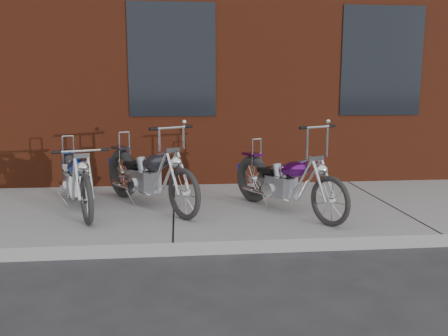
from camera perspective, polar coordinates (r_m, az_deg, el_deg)
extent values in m
plane|color=#29282C|center=(5.15, -6.13, -10.53)|extent=(120.00, 120.00, 0.00)
cube|color=gray|center=(6.55, -6.05, -5.37)|extent=(22.00, 3.00, 0.15)
torus|color=black|center=(6.65, 4.24, -1.49)|extent=(0.44, 0.65, 0.67)
torus|color=black|center=(5.63, 13.67, -4.16)|extent=(0.35, 0.56, 0.60)
cube|color=#969AA1|center=(6.21, 7.70, -2.45)|extent=(0.41, 0.45, 0.28)
ellipsoid|color=#5C1171|center=(5.97, 9.45, -0.34)|extent=(0.46, 0.56, 0.29)
cube|color=black|center=(6.35, 6.27, -0.44)|extent=(0.32, 0.34, 0.06)
cylinder|color=silver|center=(5.65, 12.89, -1.54)|extent=(0.16, 0.25, 0.50)
cylinder|color=silver|center=(5.64, 12.25, 4.79)|extent=(0.46, 0.27, 0.03)
cylinder|color=silver|center=(6.53, 4.69, 1.44)|extent=(0.03, 0.03, 0.45)
cylinder|color=silver|center=(6.46, 7.18, -3.06)|extent=(0.45, 0.75, 0.04)
torus|color=black|center=(7.16, -17.98, -1.07)|extent=(0.36, 0.69, 0.69)
torus|color=black|center=(5.72, -15.95, -3.97)|extent=(0.27, 0.60, 0.62)
cube|color=#969AA1|center=(6.57, -17.26, -2.06)|extent=(0.38, 0.45, 0.29)
ellipsoid|color=#1B41AB|center=(6.26, -17.03, -0.05)|extent=(0.41, 0.58, 0.29)
cube|color=beige|center=(6.78, -17.65, -0.09)|extent=(0.31, 0.33, 0.06)
cylinder|color=silver|center=(5.78, -16.27, -1.30)|extent=(0.13, 0.27, 0.51)
cylinder|color=silver|center=(5.85, -16.60, 1.85)|extent=(0.50, 0.20, 0.03)
cylinder|color=silver|center=(7.03, -18.05, 1.72)|extent=(0.03, 0.03, 0.46)
cylinder|color=silver|center=(6.81, -16.52, -2.67)|extent=(0.33, 0.82, 0.05)
torus|color=black|center=(7.04, -11.51, -0.82)|extent=(0.52, 0.67, 0.72)
torus|color=black|center=(5.74, -3.97, -3.40)|extent=(0.42, 0.58, 0.65)
cube|color=#969AA1|center=(6.49, -8.81, -1.71)|extent=(0.46, 0.49, 0.30)
ellipsoid|color=#2D2E36|center=(6.21, -7.54, 0.51)|extent=(0.53, 0.60, 0.31)
cube|color=black|center=(6.68, -10.01, 0.31)|extent=(0.36, 0.37, 0.06)
cylinder|color=silver|center=(5.79, -4.73, -0.64)|extent=(0.20, 0.26, 0.54)
cylinder|color=silver|center=(5.82, -5.52, 4.79)|extent=(0.47, 0.33, 0.03)
cylinder|color=silver|center=(6.91, -11.30, 2.18)|extent=(0.03, 0.03, 0.48)
cylinder|color=silver|center=(6.77, -8.88, -2.38)|extent=(0.55, 0.77, 0.05)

